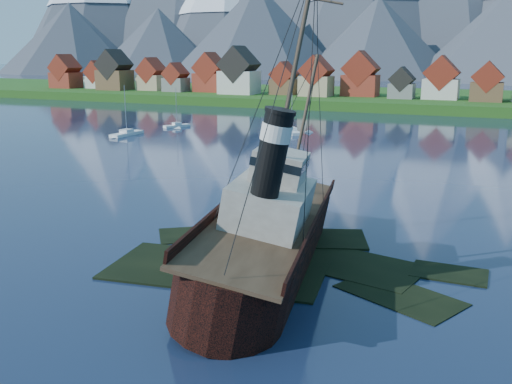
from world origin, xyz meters
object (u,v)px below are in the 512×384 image
at_px(sailboat_b, 177,126).
at_px(sailboat_a, 127,134).
at_px(sailboat_c, 292,132).
at_px(tugboat_wreck, 268,228).

bearing_deg(sailboat_b, sailboat_a, -70.89).
xyz_separation_m(sailboat_a, sailboat_b, (2.67, 16.67, -0.02)).
relative_size(sailboat_b, sailboat_c, 0.88).
height_order(tugboat_wreck, sailboat_c, tugboat_wreck).
bearing_deg(sailboat_b, tugboat_wreck, -25.82).
bearing_deg(sailboat_c, sailboat_b, 145.32).
relative_size(tugboat_wreck, sailboat_c, 2.91).
xyz_separation_m(tugboat_wreck, sailboat_b, (-55.68, 76.66, -3.01)).
distance_m(sailboat_b, sailboat_c, 29.43).
xyz_separation_m(sailboat_b, sailboat_c, (29.42, 1.00, 0.02)).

